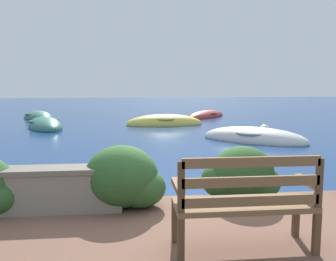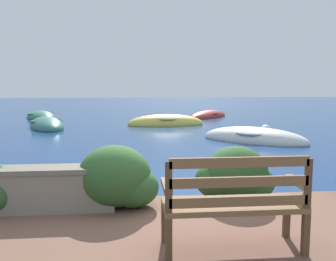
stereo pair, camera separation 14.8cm
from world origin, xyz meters
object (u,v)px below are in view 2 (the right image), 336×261
(rowboat_mid, at_px, (47,126))
(rowboat_far, at_px, (166,124))
(mooring_buoy, at_px, (265,130))
(park_bench, at_px, (234,201))
(rowboat_nearest, at_px, (254,139))
(rowboat_outer, at_px, (208,116))
(rowboat_distant, at_px, (41,117))

(rowboat_mid, distance_m, rowboat_far, 4.81)
(rowboat_far, height_order, mooring_buoy, rowboat_far)
(park_bench, bearing_deg, rowboat_nearest, 73.95)
(rowboat_mid, distance_m, rowboat_outer, 8.23)
(rowboat_far, relative_size, rowboat_distant, 1.14)
(rowboat_distant, bearing_deg, mooring_buoy, 30.36)
(rowboat_outer, height_order, mooring_buoy, rowboat_outer)
(park_bench, bearing_deg, rowboat_distant, 112.73)
(rowboat_nearest, bearing_deg, rowboat_distant, -5.40)
(rowboat_nearest, height_order, rowboat_outer, rowboat_nearest)
(rowboat_nearest, height_order, rowboat_far, rowboat_far)
(rowboat_outer, relative_size, rowboat_distant, 1.11)
(rowboat_outer, bearing_deg, rowboat_nearest, 39.19)
(mooring_buoy, bearing_deg, rowboat_nearest, -118.26)
(mooring_buoy, bearing_deg, park_bench, -111.61)
(rowboat_nearest, bearing_deg, rowboat_outer, -52.26)
(rowboat_mid, xyz_separation_m, mooring_buoy, (8.22, -2.05, 0.00))
(rowboat_nearest, bearing_deg, mooring_buoy, -79.18)
(rowboat_outer, height_order, rowboat_distant, rowboat_distant)
(park_bench, xyz_separation_m, rowboat_nearest, (2.78, 7.77, -0.64))
(park_bench, xyz_separation_m, rowboat_mid, (-4.32, 11.90, -0.64))
(rowboat_nearest, xyz_separation_m, rowboat_distant, (-8.28, 8.13, -0.00))
(rowboat_mid, relative_size, mooring_buoy, 7.89)
(rowboat_distant, bearing_deg, rowboat_far, 32.52)
(rowboat_far, bearing_deg, rowboat_outer, -128.85)
(rowboat_nearest, distance_m, rowboat_outer, 7.95)
(rowboat_far, relative_size, mooring_buoy, 7.64)
(rowboat_far, distance_m, rowboat_outer, 4.18)
(rowboat_outer, bearing_deg, mooring_buoy, 49.53)
(rowboat_far, xyz_separation_m, mooring_buoy, (3.43, -2.52, -0.00))
(rowboat_mid, distance_m, rowboat_distant, 4.17)
(rowboat_far, bearing_deg, rowboat_mid, 3.39)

